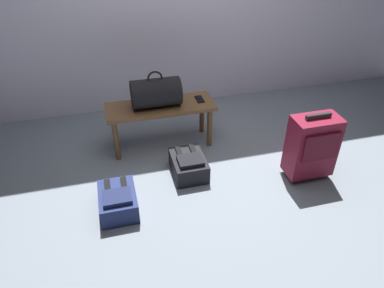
{
  "coord_description": "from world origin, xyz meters",
  "views": [
    {
      "loc": [
        -0.79,
        -2.15,
        2.0
      ],
      "look_at": [
        -0.15,
        0.3,
        0.25
      ],
      "focal_mm": 33.23,
      "sensor_mm": 36.0,
      "label": 1
    }
  ],
  "objects_px": {
    "bench": "(161,112)",
    "backpack_navy": "(118,201)",
    "suitcase_upright_burgundy": "(312,146)",
    "duffel_bag_black": "(156,93)",
    "cell_phone": "(200,99)",
    "backpack_dark": "(189,165)"
  },
  "relations": [
    {
      "from": "bench",
      "to": "backpack_navy",
      "type": "height_order",
      "value": "bench"
    },
    {
      "from": "suitcase_upright_burgundy",
      "to": "duffel_bag_black",
      "type": "bearing_deg",
      "value": 145.44
    },
    {
      "from": "backpack_navy",
      "to": "cell_phone",
      "type": "bearing_deg",
      "value": 43.03
    },
    {
      "from": "bench",
      "to": "backpack_navy",
      "type": "xyz_separation_m",
      "value": [
        -0.5,
        -0.8,
        -0.27
      ]
    },
    {
      "from": "backpack_dark",
      "to": "backpack_navy",
      "type": "relative_size",
      "value": 1.0
    },
    {
      "from": "cell_phone",
      "to": "backpack_dark",
      "type": "distance_m",
      "value": 0.67
    },
    {
      "from": "duffel_bag_black",
      "to": "bench",
      "type": "bearing_deg",
      "value": -0.0
    },
    {
      "from": "duffel_bag_black",
      "to": "backpack_navy",
      "type": "bearing_deg",
      "value": -119.91
    },
    {
      "from": "bench",
      "to": "duffel_bag_black",
      "type": "bearing_deg",
      "value": 180.0
    },
    {
      "from": "bench",
      "to": "backpack_dark",
      "type": "distance_m",
      "value": 0.59
    },
    {
      "from": "bench",
      "to": "backpack_navy",
      "type": "bearing_deg",
      "value": -121.7
    },
    {
      "from": "bench",
      "to": "cell_phone",
      "type": "xyz_separation_m",
      "value": [
        0.38,
        0.01,
        0.07
      ]
    },
    {
      "from": "bench",
      "to": "suitcase_upright_burgundy",
      "type": "distance_m",
      "value": 1.37
    },
    {
      "from": "bench",
      "to": "suitcase_upright_burgundy",
      "type": "bearing_deg",
      "value": -35.37
    },
    {
      "from": "bench",
      "to": "duffel_bag_black",
      "type": "relative_size",
      "value": 2.27
    },
    {
      "from": "duffel_bag_black",
      "to": "backpack_navy",
      "type": "xyz_separation_m",
      "value": [
        -0.46,
        -0.8,
        -0.47
      ]
    },
    {
      "from": "duffel_bag_black",
      "to": "backpack_dark",
      "type": "bearing_deg",
      "value": -71.23
    },
    {
      "from": "cell_phone",
      "to": "bench",
      "type": "bearing_deg",
      "value": -177.83
    },
    {
      "from": "suitcase_upright_burgundy",
      "to": "backpack_navy",
      "type": "relative_size",
      "value": 1.63
    },
    {
      "from": "cell_phone",
      "to": "backpack_navy",
      "type": "relative_size",
      "value": 0.38
    },
    {
      "from": "backpack_dark",
      "to": "cell_phone",
      "type": "bearing_deg",
      "value": 65.21
    },
    {
      "from": "suitcase_upright_burgundy",
      "to": "backpack_dark",
      "type": "relative_size",
      "value": 1.63
    }
  ]
}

